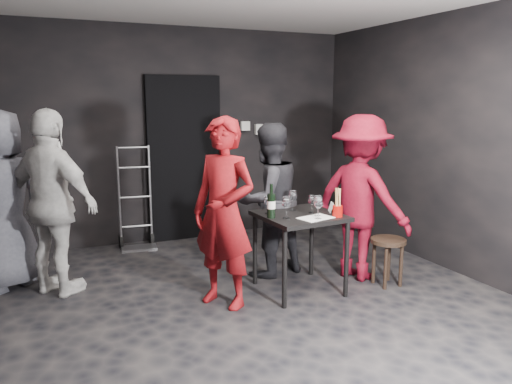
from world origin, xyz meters
name	(u,v)px	position (x,y,z in m)	size (l,w,h in m)	color
floor	(263,307)	(0.00, 0.00, 0.00)	(4.50, 5.00, 0.02)	black
wall_back	(183,135)	(0.00, 2.50, 1.35)	(4.50, 0.04, 2.70)	black
wall_right	(465,145)	(2.25, 0.00, 1.35)	(0.04, 5.00, 2.70)	black
doorway	(184,159)	(0.00, 2.44, 1.05)	(0.95, 0.10, 2.10)	black
wallbox_upper	(245,126)	(0.85, 2.45, 1.45)	(0.12, 0.06, 0.12)	#B7B7B2
wallbox_lower	(259,129)	(1.05, 2.45, 1.40)	(0.10, 0.06, 0.14)	#B7B7B2
hand_truck	(137,230)	(-0.67, 2.26, 0.23)	(0.42, 0.35, 1.26)	#B2B2B7
tasting_table	(300,224)	(0.48, 0.23, 0.65)	(0.72, 0.72, 0.75)	black
stool	(388,248)	(1.34, 0.00, 0.37)	(0.34, 0.34, 0.47)	black
server_red	(224,202)	(-0.28, 0.22, 0.93)	(0.68, 0.45, 1.86)	maroon
woman_black	(268,196)	(0.41, 0.77, 0.83)	(0.80, 0.44, 1.66)	black
man_maroon	(361,189)	(1.22, 0.31, 0.92)	(1.19, 0.55, 1.84)	maroon
bystander_cream	(52,189)	(-1.63, 1.08, 1.00)	(1.17, 0.56, 2.00)	silver
bystander_grey	(0,187)	(-2.07, 1.44, 1.00)	(0.97, 0.53, 1.99)	#575863
tasting_mat	(316,218)	(0.54, 0.04, 0.75)	(0.31, 0.20, 0.00)	white
wine_glass_a	(286,206)	(0.28, 0.13, 0.86)	(0.08, 0.08, 0.22)	white
wine_glass_b	(268,204)	(0.21, 0.37, 0.84)	(0.07, 0.07, 0.19)	white
wine_glass_c	(293,200)	(0.49, 0.39, 0.86)	(0.08, 0.08, 0.22)	white
wine_glass_d	(318,207)	(0.54, 0.00, 0.86)	(0.08, 0.08, 0.22)	white
wine_glass_e	(318,205)	(0.59, 0.09, 0.86)	(0.08, 0.08, 0.21)	white
wine_glass_f	(312,203)	(0.61, 0.23, 0.84)	(0.07, 0.07, 0.19)	white
wine_bottle	(271,205)	(0.17, 0.21, 0.87)	(0.08, 0.08, 0.31)	black
breadstick_cup	(338,203)	(0.75, 0.00, 0.88)	(0.09, 0.09, 0.28)	#9B0A05
reserved_card	(331,207)	(0.79, 0.19, 0.80)	(0.07, 0.12, 0.09)	white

